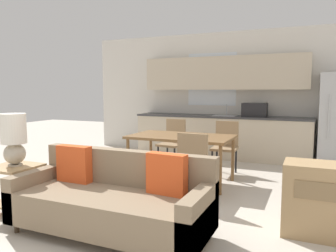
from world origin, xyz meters
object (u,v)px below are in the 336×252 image
at_px(dining_table, 181,139).
at_px(side_table, 15,181).
at_px(dining_chair_far_right, 225,144).
at_px(dining_chair_far_left, 173,141).
at_px(dining_chair_near_right, 196,163).
at_px(couch, 114,200).
at_px(table_lamp, 14,138).

xyz_separation_m(dining_table, side_table, (-1.32, -1.99, -0.30)).
relative_size(side_table, dining_chair_far_right, 0.62).
bearing_deg(dining_chair_far_left, side_table, -100.25).
height_order(dining_chair_far_left, dining_chair_near_right, same).
height_order(couch, table_lamp, table_lamp).
bearing_deg(side_table, dining_table, 56.46).
distance_m(table_lamp, dining_chair_near_right, 2.20).
distance_m(dining_table, couch, 2.02).
bearing_deg(dining_table, dining_chair_far_left, 120.56).
relative_size(dining_table, dining_chair_far_left, 1.75).
height_order(dining_chair_far_right, dining_chair_far_left, same).
xyz_separation_m(dining_table, dining_chair_far_right, (0.50, 0.82, -0.17)).
xyz_separation_m(dining_chair_far_left, dining_chair_near_right, (1.00, -1.61, 0.00)).
bearing_deg(dining_chair_far_left, dining_chair_far_right, 4.68).
bearing_deg(dining_chair_far_right, dining_chair_far_left, 176.82).
distance_m(side_table, table_lamp, 0.51).
height_order(couch, dining_chair_far_right, dining_chair_far_right).
bearing_deg(table_lamp, dining_chair_far_right, 57.16).
distance_m(table_lamp, dining_chair_far_right, 3.35).
relative_size(couch, table_lamp, 3.27).
relative_size(table_lamp, dining_chair_near_right, 0.68).
bearing_deg(dining_chair_near_right, dining_chair_far_left, -57.04).
bearing_deg(dining_table, couch, -88.63).
bearing_deg(dining_chair_near_right, side_table, 34.91).
xyz_separation_m(side_table, dining_chair_far_right, (1.82, 2.80, 0.13)).
bearing_deg(side_table, dining_chair_far_left, 73.81).
bearing_deg(dining_chair_far_left, couch, -73.18).
bearing_deg(dining_chair_far_left, dining_table, -53.50).
distance_m(dining_table, table_lamp, 2.38).
relative_size(dining_table, table_lamp, 2.58).
bearing_deg(table_lamp, side_table, -149.18).
relative_size(couch, side_table, 3.59).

